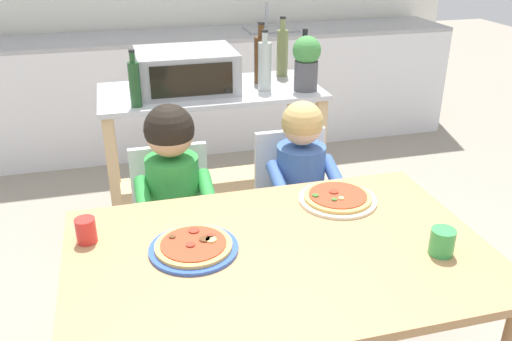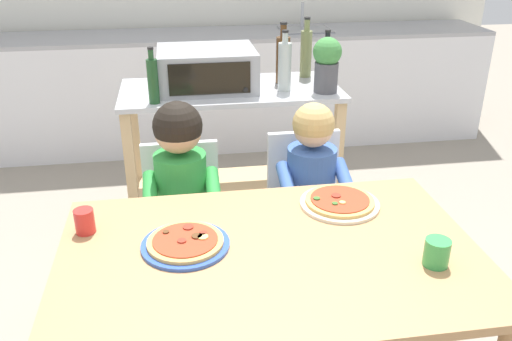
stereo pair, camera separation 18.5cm
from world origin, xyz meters
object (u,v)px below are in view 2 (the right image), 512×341
Objects in this scene: child_in_blue_striped_shirt at (314,187)px; bottle_squat_spirits at (326,63)px; bottle_tall_green_wine at (306,52)px; bottle_slim_sauce at (153,80)px; bottle_brown_beer at (283,59)px; dining_table at (270,276)px; drinking_cup_red at (85,221)px; drinking_cup_green at (437,252)px; pizza_plate_blue_rimmed at (186,243)px; dining_chair_right at (306,206)px; potted_herb_plant at (327,63)px; dining_chair_left at (184,220)px; child_in_green_shirt at (182,192)px; bottle_dark_olive_oil at (285,66)px; pizza_plate_cream at (340,202)px; kitchen_island_cart at (232,141)px; toaster_oven at (207,69)px.

bottle_squat_spirits is at bearing 71.86° from child_in_blue_striped_shirt.
bottle_tall_green_wine is 1.21× the size of bottle_slim_sauce.
bottle_squat_spirits is at bearing 12.29° from bottle_slim_sauce.
bottle_tall_green_wine is 0.33× the size of child_in_blue_striped_shirt.
dining_table is at bearing -102.86° from bottle_brown_beer.
child_in_blue_striped_shirt is 1.01m from drinking_cup_red.
bottle_tall_green_wine reaches higher than child_in_blue_striped_shirt.
bottle_brown_beer is 0.23m from bottle_squat_spirits.
bottle_brown_beer is 1.55m from drinking_cup_green.
bottle_squat_spirits reaches higher than pizza_plate_blue_rimmed.
dining_table is 15.56× the size of drinking_cup_green.
drinking_cup_green is at bearing -76.84° from child_in_blue_striped_shirt.
dining_chair_right is 0.97m from drinking_cup_green.
potted_herb_plant is 0.35× the size of dining_chair_left.
dining_chair_left is at bearing 90.00° from child_in_green_shirt.
drinking_cup_green is at bearing -18.38° from drinking_cup_red.
dining_chair_left is (-0.56, -0.53, -0.56)m from bottle_dark_olive_oil.
child_in_blue_striped_shirt is at bearing 89.96° from pizza_plate_cream.
potted_herb_plant is 0.95× the size of pizza_plate_cream.
child_in_blue_striped_shirt is (0.58, -0.08, 0.16)m from dining_chair_left.
toaster_oven is at bearing 169.11° from kitchen_island_cart.
bottle_squat_spirits is (0.64, -0.02, 0.01)m from toaster_oven.
dining_chair_left reaches higher than pizza_plate_cream.
bottle_dark_olive_oil is 3.60× the size of drinking_cup_red.
bottle_tall_green_wine is 1.68m from drinking_cup_red.
dining_table is 1.68× the size of dining_chair_left.
bottle_tall_green_wine is 1.17× the size of potted_herb_plant.
bottle_brown_beer is at bearing 20.58° from bottle_slim_sauce.
kitchen_island_cart is at bearing -179.89° from bottle_squat_spirits.
bottle_dark_olive_oil is 1.11× the size of potted_herb_plant.
dining_chair_right is at bearing 49.31° from pizza_plate_blue_rimmed.
child_in_green_shirt is 11.84× the size of drinking_cup_green.
child_in_blue_striped_shirt is at bearing 3.74° from child_in_green_shirt.
bottle_tall_green_wine is at bearing 50.50° from child_in_green_shirt.
bottle_brown_beer is 3.77× the size of drinking_cup_red.
pizza_plate_blue_rimmed is at bearing -130.69° from dining_chair_right.
potted_herb_plant reaches higher than dining_chair_left.
pizza_plate_blue_rimmed is 0.79m from drinking_cup_green.
toaster_oven reaches higher than drinking_cup_red.
child_in_green_shirt is 0.51m from drinking_cup_red.
kitchen_island_cart is 3.90× the size of pizza_plate_cream.
pizza_plate_blue_rimmed is (0.10, -1.04, -0.26)m from bottle_slim_sauce.
dining_chair_left is (-0.74, -0.78, -0.57)m from bottle_tall_green_wine.
kitchen_island_cart is at bearing 26.68° from bottle_slim_sauce.
bottle_slim_sauce reaches higher than pizza_plate_cream.
dining_table is 15.89× the size of drinking_cup_red.
dining_table is at bearing -90.93° from kitchen_island_cart.
toaster_oven is at bearing 82.30° from pizza_plate_blue_rimmed.
bottle_dark_olive_oil reaches higher than dining_chair_left.
toaster_oven is at bearing 94.20° from dining_table.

